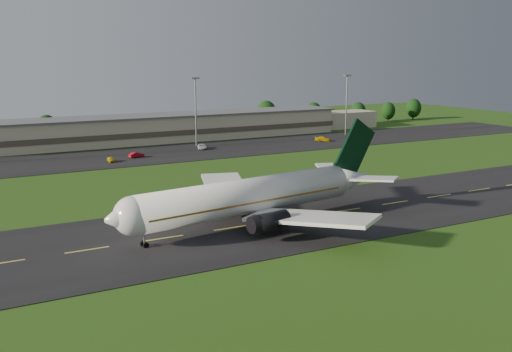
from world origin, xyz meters
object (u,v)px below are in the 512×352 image
airliner (251,196)px  light_mast_centre (196,104)px  terminal (181,127)px  service_vehicle_c (202,147)px  service_vehicle_a (111,159)px  service_vehicle_b (136,155)px  light_mast_east (347,97)px  service_vehicle_d (323,139)px

airliner → light_mast_centre: (23.44, 79.88, 8.08)m
terminal → service_vehicle_c: 22.35m
airliner → service_vehicle_a: (-5.69, 65.64, -3.92)m
airliner → service_vehicle_b: airliner is taller
airliner → service_vehicle_b: (1.91, 69.08, -3.87)m
light_mast_east → service_vehicle_a: size_ratio=5.44×
airliner → service_vehicle_d: size_ratio=9.95×
airliner → service_vehicle_c: (22.79, 74.04, -3.86)m
service_vehicle_a → service_vehicle_d: service_vehicle_d is taller
light_mast_centre → service_vehicle_c: light_mast_centre is taller
light_mast_east → service_vehicle_b: bearing=-172.0°
service_vehicle_a → service_vehicle_c: (28.47, 8.40, 0.06)m
light_mast_east → service_vehicle_c: (-55.66, -5.85, -11.94)m
terminal → light_mast_east: (53.60, -16.18, 8.75)m
service_vehicle_b → service_vehicle_a: bearing=98.8°
terminal → service_vehicle_b: size_ratio=34.69×
airliner → light_mast_east: size_ratio=2.51×
light_mast_centre → service_vehicle_d: 41.91m
light_mast_centre → light_mast_east: same height
light_mast_centre → light_mast_east: (55.00, 0.00, 0.00)m
light_mast_east → service_vehicle_d: 22.09m
terminal → service_vehicle_a: terminal is taller
service_vehicle_b → light_mast_centre: bearing=-78.9°
light_mast_centre → terminal: bearing=85.0°
airliner → service_vehicle_d: airliner is taller
service_vehicle_b → service_vehicle_c: service_vehicle_c is taller
light_mast_east → service_vehicle_b: size_ratio=4.87×
service_vehicle_b → service_vehicle_d: size_ratio=0.81×
airliner → light_mast_east: 112.25m
light_mast_centre → service_vehicle_c: 13.31m
service_vehicle_a → service_vehicle_c: service_vehicle_c is taller
light_mast_centre → light_mast_east: bearing=0.0°
light_mast_east → service_vehicle_b: 78.21m
service_vehicle_b → service_vehicle_c: size_ratio=0.83×
service_vehicle_b → service_vehicle_c: 21.46m
service_vehicle_a → service_vehicle_d: bearing=6.5°
light_mast_centre → service_vehicle_a: bearing=-153.9°
service_vehicle_c → service_vehicle_d: 39.87m
light_mast_east → service_vehicle_a: 86.17m
light_mast_east → service_vehicle_c: light_mast_east is taller
service_vehicle_a → service_vehicle_c: bearing=19.0°
service_vehicle_a → service_vehicle_d: 68.33m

